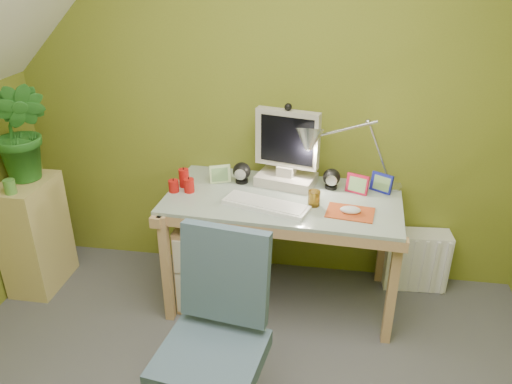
# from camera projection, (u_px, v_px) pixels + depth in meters

# --- Properties ---
(wall_back) EXTENTS (3.20, 0.01, 2.40)m
(wall_back) POSITION_uv_depth(u_px,v_px,m) (271.00, 97.00, 3.00)
(wall_back) COLOR olive
(wall_back) RESTS_ON floor
(desk) EXTENTS (1.38, 0.75, 0.72)m
(desk) POSITION_uv_depth(u_px,v_px,m) (282.00, 250.00, 3.02)
(desk) COLOR tan
(desk) RESTS_ON floor
(monitor) EXTENTS (0.44, 0.32, 0.54)m
(monitor) POSITION_uv_depth(u_px,v_px,m) (287.00, 142.00, 2.91)
(monitor) COLOR #BBB3A8
(monitor) RESTS_ON desk
(speaker_left) EXTENTS (0.11, 0.11, 0.13)m
(speaker_left) POSITION_uv_depth(u_px,v_px,m) (242.00, 172.00, 3.02)
(speaker_left) COLOR black
(speaker_left) RESTS_ON desk
(speaker_right) EXTENTS (0.11, 0.11, 0.12)m
(speaker_right) POSITION_uv_depth(u_px,v_px,m) (332.00, 179.00, 2.95)
(speaker_right) COLOR black
(speaker_right) RESTS_ON desk
(keyboard) EXTENTS (0.50, 0.29, 0.02)m
(keyboard) POSITION_uv_depth(u_px,v_px,m) (266.00, 205.00, 2.75)
(keyboard) COLOR white
(keyboard) RESTS_ON desk
(mousepad) EXTENTS (0.28, 0.21, 0.01)m
(mousepad) POSITION_uv_depth(u_px,v_px,m) (350.00, 213.00, 2.69)
(mousepad) COLOR #B5441C
(mousepad) RESTS_ON desk
(mouse) EXTENTS (0.12, 0.09, 0.04)m
(mouse) POSITION_uv_depth(u_px,v_px,m) (350.00, 210.00, 2.68)
(mouse) COLOR silver
(mouse) RESTS_ON mousepad
(amber_tumbler) EXTENTS (0.07, 0.07, 0.09)m
(amber_tumbler) POSITION_uv_depth(u_px,v_px,m) (314.00, 198.00, 2.75)
(amber_tumbler) COLOR #895F14
(amber_tumbler) RESTS_ON desk
(candle_cluster) EXTENTS (0.15, 0.13, 0.11)m
(candle_cluster) POSITION_uv_depth(u_px,v_px,m) (182.00, 181.00, 2.94)
(candle_cluster) COLOR red
(candle_cluster) RESTS_ON desk
(photo_frame_red) EXTENTS (0.13, 0.07, 0.11)m
(photo_frame_red) POSITION_uv_depth(u_px,v_px,m) (357.00, 184.00, 2.89)
(photo_frame_red) COLOR #AB1231
(photo_frame_red) RESTS_ON desk
(photo_frame_blue) EXTENTS (0.12, 0.08, 0.11)m
(photo_frame_blue) POSITION_uv_depth(u_px,v_px,m) (382.00, 183.00, 2.91)
(photo_frame_blue) COLOR #151B93
(photo_frame_blue) RESTS_ON desk
(photo_frame_green) EXTENTS (0.13, 0.06, 0.11)m
(photo_frame_green) POSITION_uv_depth(u_px,v_px,m) (220.00, 174.00, 3.02)
(photo_frame_green) COLOR #BDDA95
(photo_frame_green) RESTS_ON desk
(desk_lamp) EXTENTS (0.64, 0.38, 0.64)m
(desk_lamp) POSITION_uv_depth(u_px,v_px,m) (367.00, 138.00, 2.83)
(desk_lamp) COLOR silver
(desk_lamp) RESTS_ON desk
(side_ledge) EXTENTS (0.27, 0.42, 0.73)m
(side_ledge) POSITION_uv_depth(u_px,v_px,m) (35.00, 234.00, 3.17)
(side_ledge) COLOR tan
(side_ledge) RESTS_ON floor
(potted_plant) EXTENTS (0.34, 0.28, 0.61)m
(potted_plant) POSITION_uv_depth(u_px,v_px,m) (22.00, 132.00, 2.92)
(potted_plant) COLOR #266A23
(potted_plant) RESTS_ON side_ledge
(green_cup) EXTENTS (0.07, 0.07, 0.09)m
(green_cup) POSITION_uv_depth(u_px,v_px,m) (10.00, 187.00, 2.86)
(green_cup) COLOR #54933D
(green_cup) RESTS_ON side_ledge
(task_chair) EXTENTS (0.56, 0.56, 0.89)m
(task_chair) POSITION_uv_depth(u_px,v_px,m) (210.00, 357.00, 2.11)
(task_chair) COLOR #3F5467
(task_chair) RESTS_ON floor
(radiator) EXTENTS (0.40, 0.18, 0.39)m
(radiator) POSITION_uv_depth(u_px,v_px,m) (416.00, 260.00, 3.22)
(radiator) COLOR white
(radiator) RESTS_ON floor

